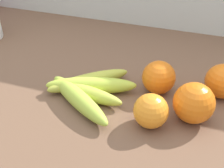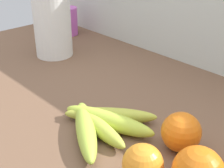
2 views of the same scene
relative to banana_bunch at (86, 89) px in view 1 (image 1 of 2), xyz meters
The scene contains 6 objects.
wall_back 0.53m from the banana_bunch, 80.95° to the left, with size 2.11×0.06×1.30m, color silver.
banana_bunch is the anchor object (origin of this frame).
orange_right 0.31m from the banana_bunch, 19.53° to the left, with size 0.08×0.08×0.08m, color orange.
orange_far_right 0.17m from the banana_bunch, 25.32° to the left, with size 0.08×0.08×0.08m, color orange.
orange_front 0.16m from the banana_bunch, 15.85° to the right, with size 0.07×0.07×0.07m, color orange.
orange_center 0.24m from the banana_bunch, ahead, with size 0.08×0.08×0.08m, color orange.
Camera 1 is at (0.15, -0.54, 1.28)m, focal length 45.94 mm.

